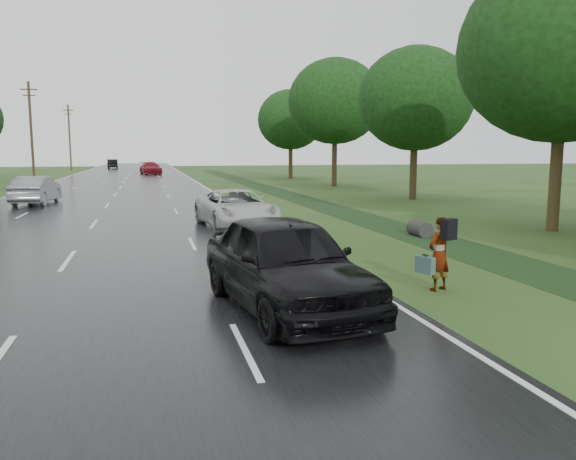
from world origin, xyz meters
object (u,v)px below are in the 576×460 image
(pedestrian, at_px, (439,253))
(silver_sedan, at_px, (36,190))
(dark_sedan, at_px, (285,262))
(white_pickup, at_px, (236,208))

(pedestrian, height_order, silver_sedan, silver_sedan)
(pedestrian, distance_m, dark_sedan, 3.64)
(white_pickup, bearing_deg, silver_sedan, 121.12)
(white_pickup, height_order, silver_sedan, silver_sedan)
(pedestrian, relative_size, silver_sedan, 0.33)
(pedestrian, xyz_separation_m, silver_sedan, (-12.08, 23.23, 0.00))
(pedestrian, bearing_deg, silver_sedan, -83.95)
(white_pickup, bearing_deg, dark_sedan, -100.51)
(silver_sedan, bearing_deg, white_pickup, 132.67)
(pedestrian, xyz_separation_m, white_pickup, (-2.68, 10.90, -0.05))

